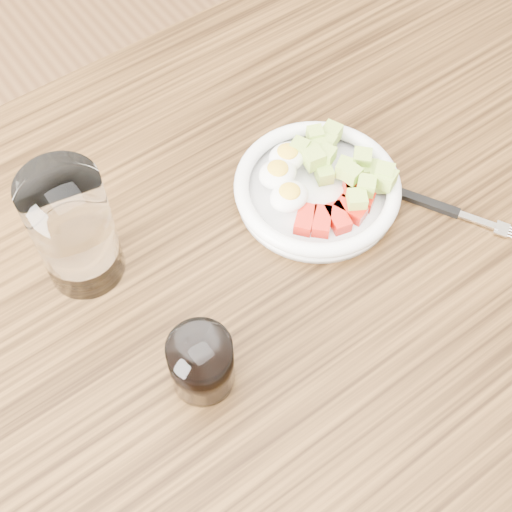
{
  "coord_description": "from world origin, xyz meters",
  "views": [
    {
      "loc": [
        -0.28,
        -0.36,
        1.53
      ],
      "look_at": [
        -0.01,
        0.01,
        0.8
      ],
      "focal_mm": 50.0,
      "sensor_mm": 36.0,
      "label": 1
    }
  ],
  "objects": [
    {
      "name": "coffee_glass",
      "position": [
        -0.14,
        -0.07,
        0.81
      ],
      "size": [
        0.07,
        0.07,
        0.08
      ],
      "color": "white",
      "rests_on": "dining_table"
    },
    {
      "name": "dining_table",
      "position": [
        0.0,
        0.0,
        0.67
      ],
      "size": [
        1.5,
        0.9,
        0.77
      ],
      "color": "brown",
      "rests_on": "ground"
    },
    {
      "name": "fork",
      "position": [
        0.24,
        -0.06,
        0.77
      ],
      "size": [
        0.1,
        0.17,
        0.01
      ],
      "color": "black",
      "rests_on": "dining_table"
    },
    {
      "name": "water_glass",
      "position": [
        -0.18,
        0.13,
        0.85
      ],
      "size": [
        0.09,
        0.09,
        0.17
      ],
      "primitive_type": "cylinder",
      "color": "white",
      "rests_on": "dining_table"
    },
    {
      "name": "bowl",
      "position": [
        0.12,
        0.06,
        0.79
      ],
      "size": [
        0.22,
        0.22,
        0.06
      ],
      "color": "white",
      "rests_on": "dining_table"
    },
    {
      "name": "ground",
      "position": [
        0.0,
        0.0,
        0.0
      ],
      "size": [
        4.0,
        4.0,
        0.0
      ],
      "primitive_type": "plane",
      "color": "brown",
      "rests_on": "ground"
    }
  ]
}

